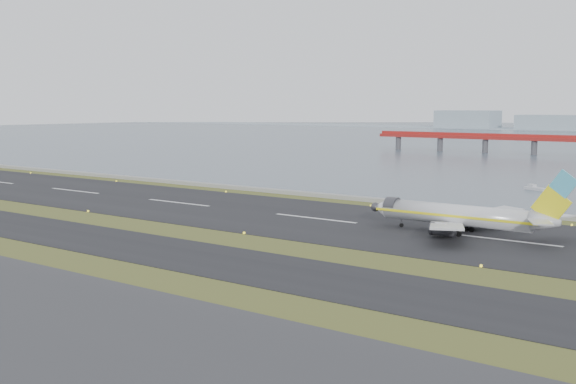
% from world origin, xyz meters
% --- Properties ---
extents(ground, '(1000.00, 1000.00, 0.00)m').
position_xyz_m(ground, '(0.00, 0.00, 0.00)').
color(ground, '#3F4E1C').
rests_on(ground, ground).
extents(taxiway_strip, '(1000.00, 18.00, 0.10)m').
position_xyz_m(taxiway_strip, '(0.00, -12.00, 0.05)').
color(taxiway_strip, black).
rests_on(taxiway_strip, ground).
extents(runway_strip, '(1000.00, 45.00, 0.10)m').
position_xyz_m(runway_strip, '(0.00, 30.00, 0.05)').
color(runway_strip, black).
rests_on(runway_strip, ground).
extents(seawall, '(1000.00, 2.50, 1.00)m').
position_xyz_m(seawall, '(0.00, 60.00, 0.50)').
color(seawall, gray).
rests_on(seawall, ground).
extents(airliner, '(38.52, 32.89, 12.80)m').
position_xyz_m(airliner, '(31.89, 31.14, 3.46)').
color(airliner, silver).
rests_on(airliner, ground).
extents(workboat_near, '(6.91, 4.63, 1.61)m').
position_xyz_m(workboat_near, '(19.56, 108.06, 0.51)').
color(workboat_near, silver).
rests_on(workboat_near, ground).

